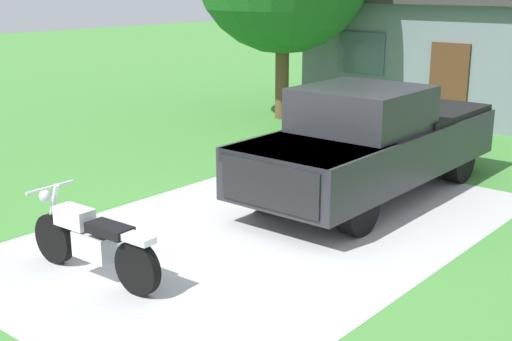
# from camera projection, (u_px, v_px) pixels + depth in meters

# --- Properties ---
(ground_plane) EXTENTS (80.00, 80.00, 0.00)m
(ground_plane) POSITION_uv_depth(u_px,v_px,m) (269.00, 230.00, 10.00)
(ground_plane) COLOR #458939
(driveway_pad) EXTENTS (5.10, 8.25, 0.01)m
(driveway_pad) POSITION_uv_depth(u_px,v_px,m) (269.00, 230.00, 10.00)
(driveway_pad) COLOR #B7B7B7
(driveway_pad) RESTS_ON ground
(motorcycle) EXTENTS (2.21, 0.70, 1.09)m
(motorcycle) POSITION_uv_depth(u_px,v_px,m) (92.00, 241.00, 8.29)
(motorcycle) COLOR black
(motorcycle) RESTS_ON ground
(pickup_truck) EXTENTS (2.05, 5.65, 1.90)m
(pickup_truck) POSITION_uv_depth(u_px,v_px,m) (374.00, 140.00, 11.47)
(pickup_truck) COLOR black
(pickup_truck) RESTS_ON ground
(neighbor_house) EXTENTS (9.60, 5.60, 3.50)m
(neighbor_house) POSITION_uv_depth(u_px,v_px,m) (491.00, 48.00, 18.48)
(neighbor_house) COLOR slate
(neighbor_house) RESTS_ON ground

